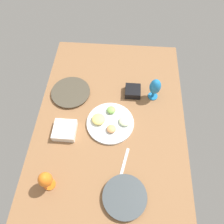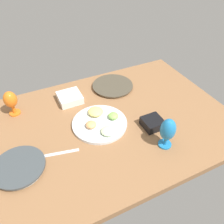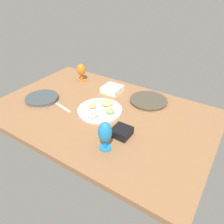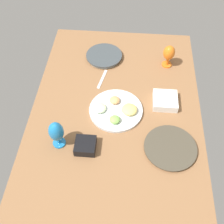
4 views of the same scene
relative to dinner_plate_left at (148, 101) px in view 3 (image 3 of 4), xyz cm
name	(u,v)px [view 3 (image 3 of 4)]	position (x,y,z in cm)	size (l,w,h in cm)	color
ground_plane	(101,114)	(23.24, 31.90, -3.08)	(160.00, 104.00, 4.00)	#8C603D
dinner_plate_left	(148,101)	(0.00, 0.00, 0.00)	(29.27, 29.27, 2.08)	beige
dinner_plate_right	(42,98)	(72.28, 43.88, 0.40)	(25.72, 25.72, 2.85)	silver
fruit_platter	(101,109)	(23.79, 31.34, 0.51)	(32.75, 32.75, 5.33)	silver
hurricane_glass_blue	(105,133)	(-1.43, 61.97, 9.97)	(8.19, 8.19, 18.47)	#207ABB
hurricane_glass_orange	(81,71)	(68.23, -0.78, 9.17)	(8.03, 8.03, 16.42)	orange
square_bowl_white	(112,89)	(32.84, 1.88, 1.71)	(14.98, 14.98, 5.02)	white
square_bowl_black	(122,131)	(-3.34, 46.75, 1.84)	(11.40, 11.40, 5.26)	black
fork_by_right_plate	(63,107)	(50.66, 43.09, -0.78)	(18.00, 1.80, 0.60)	silver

